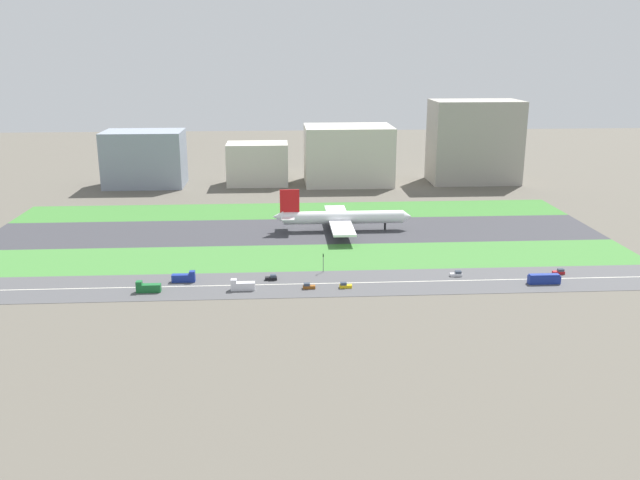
{
  "coord_description": "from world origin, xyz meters",
  "views": [
    {
      "loc": [
        -7.54,
        -300.53,
        81.74
      ],
      "look_at": [
        8.83,
        -36.5,
        6.0
      ],
      "focal_mm": 37.52,
      "sensor_mm": 36.0,
      "label": 1
    }
  ],
  "objects_px": {
    "car_1": "(456,274)",
    "truck_2": "(184,278)",
    "airliner": "(340,218)",
    "car_3": "(345,285)",
    "terminal_building": "(145,159)",
    "office_tower": "(348,155)",
    "fuel_tank_west": "(272,163)",
    "car_2": "(559,272)",
    "truck_0": "(242,286)",
    "traffic_light": "(323,261)",
    "cargo_warehouse": "(474,142)",
    "hangar_building": "(258,164)",
    "car_0": "(272,278)",
    "truck_1": "(148,288)",
    "car_4": "(308,286)",
    "bus_0": "(544,279)"
  },
  "relations": [
    {
      "from": "car_0",
      "to": "car_3",
      "type": "bearing_deg",
      "value": -20.95
    },
    {
      "from": "truck_2",
      "to": "traffic_light",
      "type": "bearing_deg",
      "value": 8.86
    },
    {
      "from": "terminal_building",
      "to": "truck_2",
      "type": "bearing_deg",
      "value": -75.42
    },
    {
      "from": "fuel_tank_west",
      "to": "terminal_building",
      "type": "bearing_deg",
      "value": -150.01
    },
    {
      "from": "car_0",
      "to": "hangar_building",
      "type": "distance_m",
      "value": 182.67
    },
    {
      "from": "truck_2",
      "to": "car_2",
      "type": "relative_size",
      "value": 1.91
    },
    {
      "from": "car_0",
      "to": "truck_0",
      "type": "bearing_deg",
      "value": -135.73
    },
    {
      "from": "truck_0",
      "to": "car_0",
      "type": "distance_m",
      "value": 14.35
    },
    {
      "from": "airliner",
      "to": "traffic_light",
      "type": "height_order",
      "value": "airliner"
    },
    {
      "from": "truck_2",
      "to": "bus_0",
      "type": "bearing_deg",
      "value": -4.4
    },
    {
      "from": "cargo_warehouse",
      "to": "truck_2",
      "type": "bearing_deg",
      "value": -131.0
    },
    {
      "from": "car_4",
      "to": "cargo_warehouse",
      "type": "relative_size",
      "value": 0.08
    },
    {
      "from": "car_1",
      "to": "fuel_tank_west",
      "type": "distance_m",
      "value": 237.61
    },
    {
      "from": "airliner",
      "to": "car_3",
      "type": "height_order",
      "value": "airliner"
    },
    {
      "from": "car_4",
      "to": "hangar_building",
      "type": "distance_m",
      "value": 193.75
    },
    {
      "from": "hangar_building",
      "to": "car_1",
      "type": "bearing_deg",
      "value": -66.59
    },
    {
      "from": "hangar_building",
      "to": "truck_1",
      "type": "bearing_deg",
      "value": -99.78
    },
    {
      "from": "bus_0",
      "to": "fuel_tank_west",
      "type": "height_order",
      "value": "fuel_tank_west"
    },
    {
      "from": "truck_0",
      "to": "fuel_tank_west",
      "type": "bearing_deg",
      "value": -92.21
    },
    {
      "from": "fuel_tank_west",
      "to": "car_3",
      "type": "bearing_deg",
      "value": -83.45
    },
    {
      "from": "car_3",
      "to": "office_tower",
      "type": "relative_size",
      "value": 0.08
    },
    {
      "from": "truck_1",
      "to": "traffic_light",
      "type": "xyz_separation_m",
      "value": [
        62.55,
        17.99,
        2.62
      ]
    },
    {
      "from": "car_0",
      "to": "cargo_warehouse",
      "type": "xyz_separation_m",
      "value": [
        126.48,
        182.0,
        24.69
      ]
    },
    {
      "from": "car_3",
      "to": "hangar_building",
      "type": "distance_m",
      "value": 195.72
    },
    {
      "from": "airliner",
      "to": "car_2",
      "type": "height_order",
      "value": "airliner"
    },
    {
      "from": "truck_0",
      "to": "terminal_building",
      "type": "bearing_deg",
      "value": -70.28
    },
    {
      "from": "car_2",
      "to": "fuel_tank_west",
      "type": "relative_size",
      "value": 0.27
    },
    {
      "from": "car_0",
      "to": "office_tower",
      "type": "relative_size",
      "value": 0.08
    },
    {
      "from": "car_4",
      "to": "truck_1",
      "type": "xyz_separation_m",
      "value": [
        -56.1,
        -0.0,
        0.75
      ]
    },
    {
      "from": "truck_1",
      "to": "car_3",
      "type": "xyz_separation_m",
      "value": [
        69.13,
        0.0,
        -0.75
      ]
    },
    {
      "from": "bus_0",
      "to": "car_4",
      "type": "bearing_deg",
      "value": 0.0
    },
    {
      "from": "truck_1",
      "to": "terminal_building",
      "type": "bearing_deg",
      "value": -79.36
    },
    {
      "from": "car_4",
      "to": "traffic_light",
      "type": "xyz_separation_m",
      "value": [
        6.44,
        17.99,
        3.37
      ]
    },
    {
      "from": "truck_1",
      "to": "car_2",
      "type": "height_order",
      "value": "truck_1"
    },
    {
      "from": "traffic_light",
      "to": "cargo_warehouse",
      "type": "xyz_separation_m",
      "value": [
        106.94,
        174.01,
        21.32
      ]
    },
    {
      "from": "car_4",
      "to": "fuel_tank_west",
      "type": "xyz_separation_m",
      "value": [
        -14.2,
        237.0,
        5.28
      ]
    },
    {
      "from": "terminal_building",
      "to": "office_tower",
      "type": "bearing_deg",
      "value": 0.0
    },
    {
      "from": "car_4",
      "to": "truck_1",
      "type": "relative_size",
      "value": 0.52
    },
    {
      "from": "truck_2",
      "to": "truck_1",
      "type": "bearing_deg",
      "value": -138.41
    },
    {
      "from": "truck_1",
      "to": "fuel_tank_west",
      "type": "bearing_deg",
      "value": -100.03
    },
    {
      "from": "cargo_warehouse",
      "to": "fuel_tank_west",
      "type": "bearing_deg",
      "value": 160.57
    },
    {
      "from": "airliner",
      "to": "truck_0",
      "type": "xyz_separation_m",
      "value": [
        -41.59,
        -78.0,
        -4.56
      ]
    },
    {
      "from": "car_1",
      "to": "truck_2",
      "type": "bearing_deg",
      "value": -180.0
    },
    {
      "from": "car_2",
      "to": "terminal_building",
      "type": "xyz_separation_m",
      "value": [
        -187.23,
        182.0,
        15.98
      ]
    },
    {
      "from": "hangar_building",
      "to": "office_tower",
      "type": "distance_m",
      "value": 56.82
    },
    {
      "from": "bus_0",
      "to": "office_tower",
      "type": "distance_m",
      "value": 199.48
    },
    {
      "from": "traffic_light",
      "to": "hangar_building",
      "type": "bearing_deg",
      "value": 99.6
    },
    {
      "from": "car_0",
      "to": "bus_0",
      "type": "relative_size",
      "value": 0.38
    },
    {
      "from": "car_4",
      "to": "car_3",
      "type": "relative_size",
      "value": 1.0
    },
    {
      "from": "car_3",
      "to": "bus_0",
      "type": "distance_m",
      "value": 72.24
    }
  ]
}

